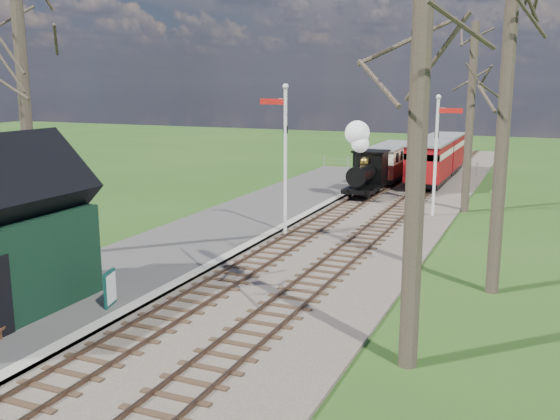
{
  "coord_description": "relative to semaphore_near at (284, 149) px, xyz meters",
  "views": [
    {
      "loc": [
        9.02,
        -7.14,
        6.28
      ],
      "look_at": [
        0.05,
        13.71,
        1.6
      ],
      "focal_mm": 40.0,
      "sensor_mm": 36.0,
      "label": 1
    }
  ],
  "objects": [
    {
      "name": "distant_hills",
      "position": [
        2.17,
        48.38,
        -19.83
      ],
      "size": [
        114.4,
        48.0,
        22.02
      ],
      "color": "#385B23",
      "rests_on": "ground"
    },
    {
      "name": "ballast_bed",
      "position": [
        2.07,
        6.0,
        -3.57
      ],
      "size": [
        8.0,
        60.0,
        0.1
      ],
      "primitive_type": "cube",
      "color": "brown",
      "rests_on": "ground"
    },
    {
      "name": "track_near",
      "position": [
        0.77,
        6.0,
        -3.52
      ],
      "size": [
        1.6,
        60.0,
        0.15
      ],
      "color": "brown",
      "rests_on": "ground"
    },
    {
      "name": "track_far",
      "position": [
        3.37,
        6.0,
        -3.52
      ],
      "size": [
        1.6,
        60.0,
        0.15
      ],
      "color": "brown",
      "rests_on": "ground"
    },
    {
      "name": "platform",
      "position": [
        -2.73,
        -2.0,
        -3.52
      ],
      "size": [
        5.0,
        44.0,
        0.2
      ],
      "primitive_type": "cube",
      "color": "#474442",
      "rests_on": "ground"
    },
    {
      "name": "coping_strip",
      "position": [
        -0.43,
        -2.0,
        -3.52
      ],
      "size": [
        0.4,
        44.0,
        0.21
      ],
      "primitive_type": "cube",
      "color": "#B2AD9E",
      "rests_on": "ground"
    },
    {
      "name": "semaphore_near",
      "position": [
        0.0,
        0.0,
        0.0
      ],
      "size": [
        1.22,
        0.24,
        6.22
      ],
      "color": "silver",
      "rests_on": "ground"
    },
    {
      "name": "semaphore_far",
      "position": [
        5.14,
        6.0,
        -0.27
      ],
      "size": [
        1.22,
        0.24,
        5.72
      ],
      "color": "silver",
      "rests_on": "ground"
    },
    {
      "name": "bare_trees",
      "position": [
        2.1,
        -5.9,
        1.59
      ],
      "size": [
        15.51,
        22.39,
        12.0
      ],
      "color": "#382D23",
      "rests_on": "ground"
    },
    {
      "name": "fence_line",
      "position": [
        1.07,
        20.0,
        -3.07
      ],
      "size": [
        12.6,
        0.08,
        1.0
      ],
      "color": "slate",
      "rests_on": "ground"
    },
    {
      "name": "locomotive",
      "position": [
        0.76,
        9.49,
        -1.7
      ],
      "size": [
        1.65,
        3.85,
        4.12
      ],
      "color": "black",
      "rests_on": "ground"
    },
    {
      "name": "coach",
      "position": [
        0.77,
        15.55,
        -2.21
      ],
      "size": [
        1.92,
        6.59,
        2.02
      ],
      "color": "black",
      "rests_on": "ground"
    },
    {
      "name": "red_carriage_a",
      "position": [
        3.37,
        14.26,
        -2.08
      ],
      "size": [
        2.13,
        5.28,
        2.24
      ],
      "color": "black",
      "rests_on": "ground"
    },
    {
      "name": "red_carriage_b",
      "position": [
        3.37,
        19.76,
        -2.08
      ],
      "size": [
        2.13,
        5.28,
        2.24
      ],
      "color": "black",
      "rests_on": "ground"
    },
    {
      "name": "sign_board",
      "position": [
        -0.99,
        -9.96,
        -2.92
      ],
      "size": [
        0.26,
        0.68,
        1.0
      ],
      "color": "#0D3F34",
      "rests_on": "platform"
    },
    {
      "name": "bench",
      "position": [
        -2.42,
        -12.41,
        -3.04
      ],
      "size": [
        0.9,
        1.47,
        0.81
      ],
      "color": "#4E2D1B",
      "rests_on": "platform"
    }
  ]
}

